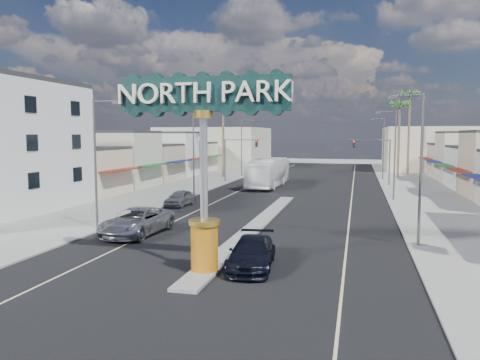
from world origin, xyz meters
The scene contains 24 objects.
ground centered at (0.00, 30.00, 0.00)m, with size 160.00×160.00×0.00m, color gray.
road centered at (0.00, 30.00, 0.01)m, with size 20.00×120.00×0.01m, color black.
median_island centered at (0.00, 14.00, 0.08)m, with size 1.30×30.00×0.16m, color gray.
sidewalk_left centered at (-14.00, 30.00, 0.06)m, with size 8.00×120.00×0.12m, color gray.
sidewalk_right centered at (14.00, 30.00, 0.06)m, with size 8.00×120.00×0.12m, color gray.
storefront_row_left centered at (-24.00, 43.00, 3.00)m, with size 12.00×42.00×6.00m, color beige.
backdrop_far_left centered at (-22.00, 75.00, 4.00)m, with size 20.00×20.00×8.00m, color #B7B29E.
backdrop_far_right centered at (22.00, 75.00, 4.00)m, with size 20.00×20.00×8.00m, color beige.
gateway_sign centered at (0.00, 1.98, 5.93)m, with size 8.20×1.50×9.15m.
traffic_signal_left centered at (-9.18, 43.99, 4.27)m, with size 5.09×0.45×6.00m.
traffic_signal_right centered at (9.18, 43.99, 4.27)m, with size 5.09×0.45×6.00m.
streetlight_l_near centered at (-10.43, 10.00, 5.07)m, with size 2.03×0.22×9.00m.
streetlight_l_mid centered at (-10.43, 30.00, 5.07)m, with size 2.03×0.22×9.00m.
streetlight_l_far centered at (-10.43, 52.00, 5.07)m, with size 2.03×0.22×9.00m.
streetlight_r_near centered at (10.43, 10.00, 5.07)m, with size 2.03×0.22×9.00m.
streetlight_r_mid centered at (10.43, 30.00, 5.07)m, with size 2.03×0.22×9.00m.
streetlight_r_far centered at (10.43, 52.00, 5.07)m, with size 2.03×0.22×9.00m.
palm_left_far centered at (-13.00, 50.00, 11.50)m, with size 2.60×2.60×13.10m.
palm_right_mid centered at (13.00, 56.00, 10.60)m, with size 2.60×2.60×12.10m.
palm_right_far centered at (15.00, 62.00, 12.39)m, with size 2.60×2.60×14.10m.
suv_left centered at (-7.13, 9.12, 0.88)m, with size 2.94×6.37×1.77m, color #9E9EA2.
suv_right centered at (2.00, 3.41, 0.75)m, with size 2.11×5.20×1.51m, color black.
car_parked_left centered at (-9.00, 21.72, 0.74)m, with size 1.74×4.32×1.47m, color slate.
city_bus centered at (-3.94, 39.47, 1.81)m, with size 3.03×12.97×3.61m, color white.
Camera 1 is at (7.02, -18.86, 6.65)m, focal length 35.00 mm.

